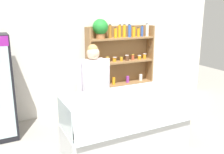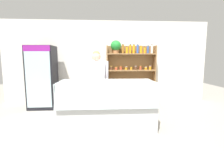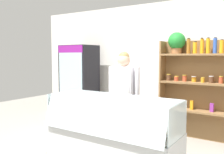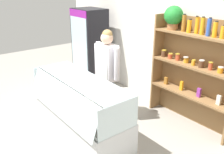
% 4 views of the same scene
% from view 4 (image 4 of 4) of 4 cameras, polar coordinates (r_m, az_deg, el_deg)
% --- Properties ---
extents(ground_plane, '(12.00, 12.00, 0.00)m').
position_cam_4_polar(ground_plane, '(4.30, -6.49, -13.44)').
color(ground_plane, gray).
extents(back_wall, '(6.80, 0.10, 2.70)m').
position_cam_4_polar(back_wall, '(5.00, 13.01, 8.18)').
color(back_wall, white).
rests_on(back_wall, ground).
extents(drinks_fridge, '(0.75, 0.60, 1.83)m').
position_cam_4_polar(drinks_fridge, '(6.12, -5.08, 6.79)').
color(drinks_fridge, black).
rests_on(drinks_fridge, ground).
extents(shelving_unit, '(1.58, 0.33, 2.04)m').
position_cam_4_polar(shelving_unit, '(4.46, 17.53, 4.26)').
color(shelving_unit, olive).
rests_on(shelving_unit, ground).
extents(deli_display_case, '(1.96, 0.77, 1.01)m').
position_cam_4_polar(deli_display_case, '(4.18, -7.28, -9.45)').
color(deli_display_case, silver).
rests_on(deli_display_case, ground).
extents(shop_clerk, '(0.61, 0.25, 1.66)m').
position_cam_4_polar(shop_clerk, '(4.44, -1.18, 2.17)').
color(shop_clerk, '#383D51').
rests_on(shop_clerk, ground).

